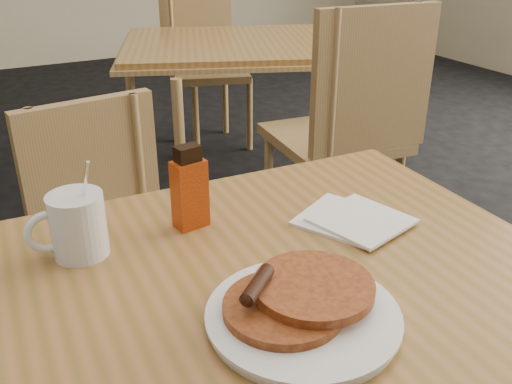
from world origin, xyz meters
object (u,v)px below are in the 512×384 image
chair_neighbor_near (351,117)px  syrup_bottle (190,190)px  neighbor_table (260,49)px  chair_main_far (106,229)px  main_table (216,314)px  pancake_plate (301,310)px  chair_neighbor_far (203,51)px  coffee_mug (76,225)px

chair_neighbor_near → syrup_bottle: size_ratio=6.46×
neighbor_table → chair_main_far: 1.42m
main_table → pancake_plate: bearing=-57.1°
chair_neighbor_far → coffee_mug: size_ratio=5.40×
chair_neighbor_near → chair_neighbor_far: bearing=93.1°
neighbor_table → chair_neighbor_near: 0.77m
chair_neighbor_far → pancake_plate: size_ratio=3.40×
main_table → neighbor_table: 1.97m
chair_neighbor_near → coffee_mug: chair_neighbor_near is taller
chair_main_far → chair_neighbor_far: (1.03, 1.74, 0.06)m
main_table → coffee_mug: bearing=127.9°
pancake_plate → neighbor_table: bearing=63.6°
main_table → syrup_bottle: (0.04, 0.21, 0.12)m
syrup_bottle → chair_neighbor_far: bearing=57.1°
main_table → coffee_mug: size_ratio=7.05×
chair_main_far → chair_neighbor_near: size_ratio=0.83×
main_table → pancake_plate: size_ratio=4.44×
pancake_plate → syrup_bottle: bearing=95.7°
coffee_mug → chair_neighbor_far: bearing=63.3°
chair_main_far → syrup_bottle: syrup_bottle is taller
chair_main_far → neighbor_table: bearing=36.6°
neighbor_table → chair_neighbor_far: size_ratio=1.62×
coffee_mug → syrup_bottle: bearing=2.3°
main_table → chair_neighbor_near: bearing=44.6°
neighbor_table → chair_neighbor_near: (-0.03, -0.76, -0.10)m
pancake_plate → syrup_bottle: size_ratio=1.75×
chair_main_far → coffee_mug: (-0.15, -0.53, 0.31)m
syrup_bottle → chair_neighbor_near: bearing=29.1°
neighbor_table → syrup_bottle: 1.78m
main_table → chair_neighbor_far: size_ratio=1.30×
pancake_plate → coffee_mug: bearing=126.1°
syrup_bottle → main_table: bearing=-111.8°
neighbor_table → chair_main_far: chair_main_far is taller
neighbor_table → pancake_plate: size_ratio=5.50×
neighbor_table → coffee_mug: 1.89m
main_table → chair_main_far: size_ratio=1.45×
chair_neighbor_near → syrup_bottle: (-0.91, -0.74, 0.22)m
main_table → chair_neighbor_near: (0.96, 0.95, -0.10)m
neighbor_table → syrup_bottle: (-0.94, -1.50, 0.11)m
pancake_plate → coffee_mug: size_ratio=1.59×
chair_neighbor_near → main_table: bearing=-130.2°
chair_main_far → chair_neighbor_near: 1.00m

